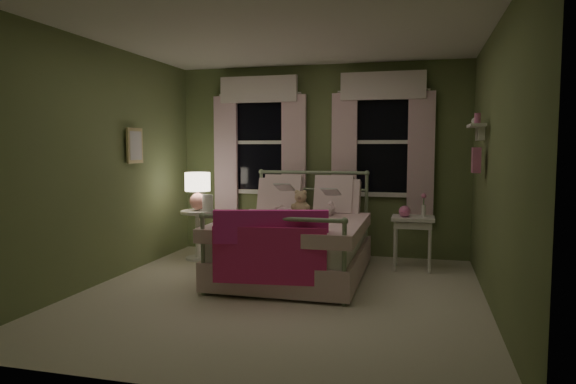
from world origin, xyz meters
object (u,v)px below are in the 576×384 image
(table_lamp, at_px, (198,187))
(nightstand_right, at_px, (413,225))
(child_left, at_px, (282,187))
(teddy_bear, at_px, (301,205))
(child_right, at_px, (326,194))
(bed, at_px, (296,243))
(nightstand_left, at_px, (198,228))

(table_lamp, height_order, nightstand_right, table_lamp)
(child_left, relative_size, teddy_bear, 2.59)
(teddy_bear, bearing_deg, table_lamp, 170.08)
(child_right, height_order, teddy_bear, child_right)
(table_lamp, bearing_deg, teddy_bear, -9.92)
(bed, xyz_separation_m, nightstand_right, (1.30, 0.61, 0.17))
(child_right, distance_m, table_lamp, 1.73)
(child_right, height_order, nightstand_right, child_right)
(child_left, bearing_deg, teddy_bear, 142.71)
(nightstand_right, bearing_deg, child_left, -173.15)
(bed, height_order, table_lamp, bed)
(nightstand_left, distance_m, table_lamp, 0.54)
(table_lamp, distance_m, nightstand_right, 2.79)
(child_left, bearing_deg, table_lamp, -12.46)
(bed, distance_m, table_lamp, 1.64)
(bed, height_order, nightstand_right, bed)
(nightstand_left, xyz_separation_m, nightstand_right, (2.75, 0.09, 0.13))
(teddy_bear, height_order, nightstand_right, teddy_bear)
(child_right, relative_size, table_lamp, 1.42)
(table_lamp, bearing_deg, nightstand_right, 1.97)
(child_right, height_order, table_lamp, child_right)
(child_left, xyz_separation_m, nightstand_right, (1.58, 0.19, -0.44))
(child_left, height_order, teddy_bear, child_left)
(nightstand_right, bearing_deg, bed, -154.85)
(teddy_bear, bearing_deg, nightstand_right, 14.98)
(child_right, relative_size, nightstand_left, 1.07)
(bed, distance_m, nightstand_right, 1.45)
(bed, relative_size, nightstand_right, 3.18)
(nightstand_left, relative_size, nightstand_right, 1.02)
(bed, bearing_deg, teddy_bear, 90.00)
(child_left, distance_m, teddy_bear, 0.38)
(child_right, bearing_deg, child_left, 10.66)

